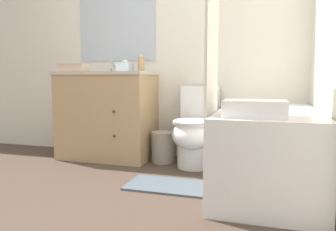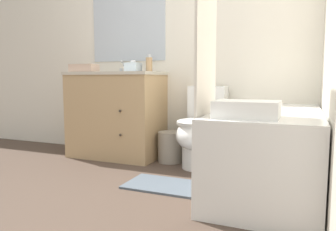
% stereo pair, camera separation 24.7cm
% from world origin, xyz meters
% --- Properties ---
extents(ground_plane, '(14.00, 14.00, 0.00)m').
position_xyz_m(ground_plane, '(0.00, 0.00, 0.00)').
color(ground_plane, '#47382D').
extents(wall_back, '(8.00, 0.06, 2.50)m').
position_xyz_m(wall_back, '(-0.01, 1.58, 1.25)').
color(wall_back, silver).
rests_on(wall_back, ground_plane).
extents(wall_right, '(0.05, 2.55, 2.50)m').
position_xyz_m(wall_right, '(1.20, 0.78, 1.25)').
color(wall_right, silver).
rests_on(wall_right, ground_plane).
extents(vanity_cabinet, '(0.93, 0.56, 0.86)m').
position_xyz_m(vanity_cabinet, '(-0.71, 1.29, 0.44)').
color(vanity_cabinet, tan).
rests_on(vanity_cabinet, ground_plane).
extents(sink_faucet, '(0.14, 0.12, 0.12)m').
position_xyz_m(sink_faucet, '(-0.71, 1.47, 0.90)').
color(sink_faucet, silver).
rests_on(sink_faucet, vanity_cabinet).
extents(toilet, '(0.36, 0.66, 0.73)m').
position_xyz_m(toilet, '(0.20, 1.20, 0.33)').
color(toilet, white).
rests_on(toilet, ground_plane).
extents(bathtub, '(0.68, 1.44, 0.57)m').
position_xyz_m(bathtub, '(0.83, 0.83, 0.29)').
color(bathtub, white).
rests_on(bathtub, ground_plane).
extents(shower_curtain, '(0.02, 0.42, 1.85)m').
position_xyz_m(shower_curtain, '(0.47, 0.42, 0.93)').
color(shower_curtain, silver).
rests_on(shower_curtain, ground_plane).
extents(wastebasket, '(0.24, 0.24, 0.29)m').
position_xyz_m(wastebasket, '(-0.12, 1.28, 0.15)').
color(wastebasket, gray).
rests_on(wastebasket, ground_plane).
extents(tissue_box, '(0.13, 0.14, 0.11)m').
position_xyz_m(tissue_box, '(-0.52, 1.30, 0.91)').
color(tissue_box, silver).
rests_on(tissue_box, vanity_cabinet).
extents(soap_dispenser, '(0.06, 0.06, 0.17)m').
position_xyz_m(soap_dispenser, '(-0.36, 1.33, 0.94)').
color(soap_dispenser, tan).
rests_on(soap_dispenser, vanity_cabinet).
extents(hand_towel_folded, '(0.27, 0.15, 0.08)m').
position_xyz_m(hand_towel_folded, '(-1.00, 1.16, 0.90)').
color(hand_towel_folded, tan).
rests_on(hand_towel_folded, vanity_cabinet).
extents(bath_towel_folded, '(0.36, 0.25, 0.10)m').
position_xyz_m(bath_towel_folded, '(0.75, 0.31, 0.62)').
color(bath_towel_folded, white).
rests_on(bath_towel_folded, bathtub).
extents(bath_mat, '(0.59, 0.36, 0.02)m').
position_xyz_m(bath_mat, '(0.13, 0.59, 0.01)').
color(bath_mat, '#4C5660').
rests_on(bath_mat, ground_plane).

